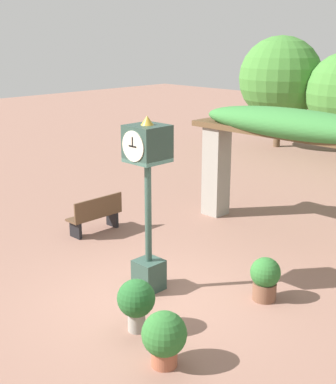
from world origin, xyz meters
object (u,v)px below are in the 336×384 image
at_px(pedestal_clock, 148,188).
at_px(potted_plant_far_left, 164,337).
at_px(potted_plant_near_left, 136,301).
at_px(potted_plant_near_right, 265,277).
at_px(park_bench, 96,215).

xyz_separation_m(pedestal_clock, potted_plant_far_left, (1.89, -1.47, -1.50)).
distance_m(pedestal_clock, potted_plant_far_left, 2.83).
relative_size(potted_plant_near_left, potted_plant_near_right, 1.10).
distance_m(pedestal_clock, potted_plant_near_right, 2.61).
bearing_deg(potted_plant_near_right, potted_plant_near_left, -109.98).
bearing_deg(park_bench, potted_plant_near_right, 90.65).
relative_size(pedestal_clock, potted_plant_near_right, 4.07).
bearing_deg(potted_plant_near_left, potted_plant_near_right, 70.02).
xyz_separation_m(pedestal_clock, potted_plant_near_right, (1.75, 1.18, -1.54)).
xyz_separation_m(pedestal_clock, potted_plant_near_left, (0.91, -1.12, -1.44)).
bearing_deg(potted_plant_near_left, pedestal_clock, 129.12).
relative_size(potted_plant_far_left, park_bench, 0.61).
height_order(potted_plant_near_left, park_bench, park_bench).
distance_m(potted_plant_near_right, potted_plant_far_left, 2.65).
bearing_deg(pedestal_clock, potted_plant_near_right, 33.95).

